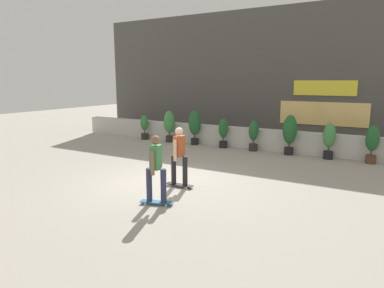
% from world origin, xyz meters
% --- Properties ---
extents(ground_plane, '(48.00, 48.00, 0.00)m').
position_xyz_m(ground_plane, '(0.00, 0.00, 0.00)').
color(ground_plane, '#A8A093').
extents(planter_wall, '(18.00, 0.40, 0.90)m').
position_xyz_m(planter_wall, '(0.00, 6.00, 0.45)').
color(planter_wall, beige).
rests_on(planter_wall, ground).
extents(building_backdrop, '(20.00, 2.08, 6.50)m').
position_xyz_m(building_backdrop, '(0.00, 10.00, 3.25)').
color(building_backdrop, '#4C4947').
rests_on(building_backdrop, ground).
extents(potted_plant_0, '(0.38, 0.38, 1.24)m').
position_xyz_m(potted_plant_0, '(-5.08, 5.55, 0.67)').
color(potted_plant_0, '#2D2823').
rests_on(potted_plant_0, ground).
extents(potted_plant_1, '(0.52, 0.52, 1.52)m').
position_xyz_m(potted_plant_1, '(-3.58, 5.55, 0.89)').
color(potted_plant_1, '#2D2823').
rests_on(potted_plant_1, ground).
extents(potted_plant_2, '(0.56, 0.56, 1.60)m').
position_xyz_m(potted_plant_2, '(-2.17, 5.55, 0.94)').
color(potted_plant_2, black).
rests_on(potted_plant_2, ground).
extents(potted_plant_3, '(0.42, 0.42, 1.31)m').
position_xyz_m(potted_plant_3, '(-0.72, 5.55, 0.73)').
color(potted_plant_3, black).
rests_on(potted_plant_3, ground).
extents(potted_plant_4, '(0.41, 0.41, 1.29)m').
position_xyz_m(potted_plant_4, '(0.68, 5.55, 0.71)').
color(potted_plant_4, '#2D2823').
rests_on(potted_plant_4, ground).
extents(potted_plant_5, '(0.56, 0.56, 1.60)m').
position_xyz_m(potted_plant_5, '(2.18, 5.55, 0.94)').
color(potted_plant_5, black).
rests_on(potted_plant_5, ground).
extents(potted_plant_6, '(0.46, 0.46, 1.39)m').
position_xyz_m(potted_plant_6, '(3.67, 5.55, 0.79)').
color(potted_plant_6, black).
rests_on(potted_plant_6, ground).
extents(potted_plant_7, '(0.46, 0.46, 1.39)m').
position_xyz_m(potted_plant_7, '(5.12, 5.55, 0.80)').
color(potted_plant_7, brown).
rests_on(potted_plant_7, ground).
extents(skater_mid_plaza, '(0.82, 0.54, 1.70)m').
position_xyz_m(skater_mid_plaza, '(0.81, -1.64, 0.94)').
color(skater_mid_plaza, '#266699').
rests_on(skater_mid_plaza, ground).
extents(skater_by_wall_left, '(0.81, 0.56, 1.70)m').
position_xyz_m(skater_by_wall_left, '(0.57, -0.21, 0.94)').
color(skater_by_wall_left, black).
rests_on(skater_by_wall_left, ground).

